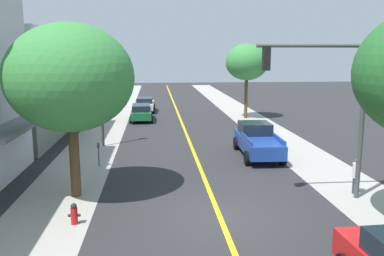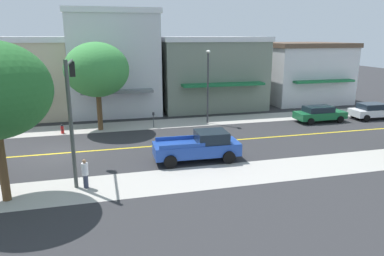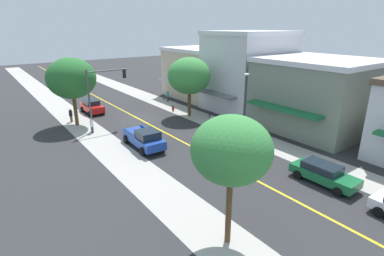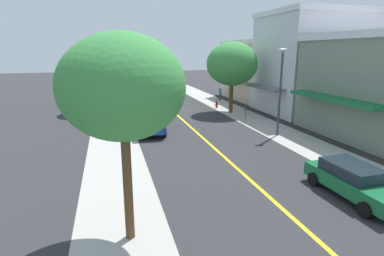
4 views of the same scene
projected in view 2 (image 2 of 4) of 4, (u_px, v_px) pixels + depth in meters
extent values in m
plane|color=#2D2D30|center=(59.00, 153.00, 23.99)|extent=(140.00, 140.00, 0.00)
cube|color=#ADA8A0|center=(67.00, 130.00, 30.02)|extent=(3.40, 126.00, 0.01)
cube|color=#ADA8A0|center=(47.00, 193.00, 17.95)|extent=(3.40, 126.00, 0.01)
cube|color=yellow|center=(59.00, 153.00, 23.99)|extent=(0.20, 126.00, 0.00)
cube|color=beige|center=(17.00, 79.00, 35.14)|extent=(9.50, 10.29, 7.12)
cube|color=silver|center=(12.00, 39.00, 34.18)|extent=(9.80, 10.59, 0.50)
cube|color=#B7BABF|center=(5.00, 95.00, 30.28)|extent=(1.30, 7.82, 0.24)
cube|color=silver|center=(114.00, 64.00, 37.12)|extent=(9.93, 8.50, 9.68)
cube|color=silver|center=(111.00, 13.00, 35.83)|extent=(10.23, 8.80, 0.50)
cube|color=slate|center=(118.00, 92.00, 32.41)|extent=(1.26, 6.46, 0.24)
cube|color=gray|center=(207.00, 74.00, 39.93)|extent=(10.13, 10.85, 7.10)
cube|color=silver|center=(207.00, 39.00, 38.97)|extent=(10.43, 11.15, 0.50)
cube|color=#196638|center=(224.00, 84.00, 34.66)|extent=(1.39, 8.25, 0.24)
cube|color=silver|center=(300.00, 74.00, 42.90)|extent=(8.91, 9.29, 6.41)
cube|color=brown|center=(302.00, 45.00, 42.03)|extent=(9.21, 9.59, 0.50)
cube|color=#196638|center=(324.00, 81.00, 38.35)|extent=(0.97, 7.06, 0.24)
cylinder|color=brown|center=(3.00, 167.00, 16.78)|extent=(0.40, 0.40, 3.39)
cylinder|color=brown|center=(100.00, 112.00, 29.67)|extent=(0.42, 0.42, 3.08)
ellipsoid|color=#3D8E42|center=(97.00, 70.00, 28.78)|extent=(5.21, 5.21, 4.43)
cylinder|color=red|center=(62.00, 130.00, 28.79)|extent=(0.24, 0.24, 0.60)
sphere|color=#232328|center=(62.00, 125.00, 28.70)|extent=(0.22, 0.22, 0.22)
cylinder|color=#232328|center=(63.00, 129.00, 28.94)|extent=(0.10, 0.10, 0.10)
cylinder|color=#232328|center=(62.00, 130.00, 28.62)|extent=(0.10, 0.10, 0.10)
cylinder|color=#4C4C51|center=(154.00, 121.00, 30.66)|extent=(0.07, 0.07, 1.07)
cube|color=#2D2D33|center=(153.00, 114.00, 30.49)|extent=(0.12, 0.18, 0.26)
cylinder|color=#474C47|center=(71.00, 126.00, 17.81)|extent=(0.20, 0.20, 6.61)
cylinder|color=#474C47|center=(69.00, 63.00, 19.15)|extent=(4.47, 0.14, 0.14)
cube|color=black|center=(72.00, 69.00, 21.00)|extent=(0.26, 0.32, 0.90)
sphere|color=red|center=(72.00, 64.00, 20.92)|extent=(0.20, 0.20, 0.20)
sphere|color=yellow|center=(72.00, 69.00, 21.00)|extent=(0.20, 0.20, 0.20)
sphere|color=green|center=(73.00, 74.00, 21.07)|extent=(0.20, 0.20, 0.20)
cylinder|color=#38383D|center=(208.00, 89.00, 31.58)|extent=(0.16, 0.16, 6.23)
ellipsoid|color=silver|center=(208.00, 52.00, 30.75)|extent=(0.70, 0.36, 0.24)
cube|color=#196638|center=(320.00, 115.00, 32.63)|extent=(1.86, 4.69, 0.63)
cube|color=#19232D|center=(318.00, 109.00, 32.43)|extent=(1.61, 2.54, 0.51)
cylinder|color=black|center=(328.00, 115.00, 33.94)|extent=(0.23, 0.64, 0.64)
cylinder|color=black|center=(340.00, 119.00, 32.28)|extent=(0.23, 0.64, 0.64)
cylinder|color=black|center=(300.00, 117.00, 33.15)|extent=(0.23, 0.64, 0.64)
cylinder|color=black|center=(311.00, 122.00, 31.48)|extent=(0.23, 0.64, 0.64)
cube|color=silver|center=(373.00, 112.00, 33.81)|extent=(1.91, 4.32, 0.65)
cube|color=#19232D|center=(372.00, 106.00, 33.62)|extent=(1.65, 2.35, 0.52)
cylinder|color=black|center=(378.00, 113.00, 35.07)|extent=(0.23, 0.64, 0.64)
cylinder|color=black|center=(354.00, 114.00, 34.43)|extent=(0.23, 0.64, 0.64)
cylinder|color=black|center=(367.00, 118.00, 32.72)|extent=(0.23, 0.64, 0.64)
cube|color=#1E429E|center=(196.00, 149.00, 22.45)|extent=(2.13, 5.47, 0.78)
cube|color=#19232D|center=(211.00, 137.00, 22.47)|extent=(1.86, 2.01, 0.69)
cube|color=#1E429E|center=(177.00, 138.00, 22.94)|extent=(0.19, 2.81, 0.24)
cube|color=#1E429E|center=(182.00, 146.00, 21.24)|extent=(0.19, 2.81, 0.24)
cylinder|color=black|center=(220.00, 148.00, 23.86)|extent=(0.31, 0.81, 0.80)
cylinder|color=black|center=(229.00, 157.00, 22.02)|extent=(0.31, 0.81, 0.80)
cylinder|color=black|center=(166.00, 152.00, 23.08)|extent=(0.31, 0.81, 0.80)
cylinder|color=black|center=(170.00, 162.00, 21.23)|extent=(0.31, 0.81, 0.80)
cylinder|color=#33384C|center=(1.00, 126.00, 29.67)|extent=(0.27, 0.27, 0.79)
cylinder|color=teal|center=(0.00, 117.00, 29.47)|extent=(0.36, 0.36, 0.72)
cylinder|color=#33384C|center=(86.00, 181.00, 18.50)|extent=(0.25, 0.25, 0.71)
cylinder|color=silver|center=(85.00, 169.00, 18.32)|extent=(0.34, 0.34, 0.65)
sphere|color=#936B4C|center=(84.00, 161.00, 18.22)|extent=(0.20, 0.20, 0.20)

